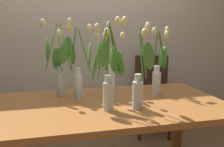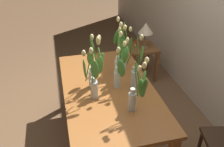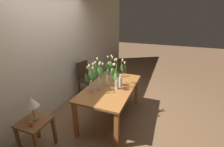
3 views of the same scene
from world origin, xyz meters
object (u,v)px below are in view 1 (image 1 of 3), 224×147
Objects in this scene: tulip_vase_5 at (78,73)px; tulip_vase_2 at (141,80)px; tulip_vase_3 at (158,69)px; tulip_vase_4 at (60,66)px; dining_table at (112,115)px; dining_chair at (152,90)px; tulip_vase_0 at (107,70)px; tulip_vase_6 at (109,74)px; tulip_vase_1 at (111,76)px.

tulip_vase_2 is at bearing -44.27° from tulip_vase_5.
tulip_vase_2 is at bearing -128.31° from tulip_vase_3.
tulip_vase_2 is 0.65m from tulip_vase_4.
dining_table is 1.72× the size of dining_chair.
tulip_vase_6 reaches higher than tulip_vase_0.
tulip_vase_2 is at bearing -50.36° from dining_table.
tulip_vase_3 is at bearing 51.69° from tulip_vase_2.
tulip_vase_6 is (0.29, -0.37, -0.00)m from tulip_vase_4.
tulip_vase_0 reaches higher than tulip_vase_1.
tulip_vase_6 is 1.47m from dining_chair.
tulip_vase_3 is (0.39, -0.11, 0.01)m from tulip_vase_0.
tulip_vase_1 is at bearing -16.92° from tulip_vase_5.
tulip_vase_3 reaches higher than dining_table.
dining_chair is at bearing 54.14° from dining_table.
tulip_vase_0 is 0.40m from tulip_vase_3.
tulip_vase_4 reaches higher than tulip_vase_3.
tulip_vase_0 is at bearing 1.46° from tulip_vase_4.
tulip_vase_0 is 1.07× the size of tulip_vase_3.
tulip_vase_0 reaches higher than dining_table.
tulip_vase_2 is at bearing -41.24° from tulip_vase_4.
tulip_vase_5 is at bearing 163.08° from tulip_vase_1.
tulip_vase_3 is (0.41, 0.15, 0.29)m from dining_table.
tulip_vase_0 is at bearing -132.97° from dining_chair.
tulip_vase_6 is at bearing -61.15° from tulip_vase_5.
dining_chair is (0.74, 1.03, -0.12)m from dining_table.
dining_chair reaches higher than dining_table.
tulip_vase_3 is 0.90× the size of tulip_vase_6.
tulip_vase_3 is 0.96× the size of tulip_vase_5.
tulip_vase_0 is at bearing 84.31° from dining_table.
dining_table is 0.38m from tulip_vase_0.
tulip_vase_4 is 0.63× the size of dining_chair.
tulip_vase_4 reaches higher than tulip_vase_5.
tulip_vase_1 is 0.53× the size of dining_chair.
dining_table is 2.82× the size of tulip_vase_0.
tulip_vase_2 is at bearing -65.11° from tulip_vase_1.
tulip_vase_4 is at bearing 172.63° from tulip_vase_3.
tulip_vase_5 is at bearing 135.73° from tulip_vase_2.
dining_table is 2.90× the size of tulip_vase_2.
tulip_vase_6 is (0.16, -0.30, 0.04)m from tulip_vase_5.
tulip_vase_0 is 0.25m from tulip_vase_5.
dining_chair is at bearing 69.26° from tulip_vase_3.
tulip_vase_2 is at bearing -116.18° from dining_chair.
tulip_vase_4 is (-0.36, 0.15, 0.06)m from tulip_vase_1.
tulip_vase_1 is 0.89× the size of tulip_vase_2.
tulip_vase_5 is (-0.62, 0.02, -0.01)m from tulip_vase_3.
tulip_vase_6 reaches higher than tulip_vase_1.
tulip_vase_3 reaches higher than dining_chair.
tulip_vase_5 is (-0.23, 0.07, 0.02)m from tulip_vase_1.
tulip_vase_2 is (0.15, -0.18, 0.28)m from dining_table.
tulip_vase_0 reaches higher than tulip_vase_5.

